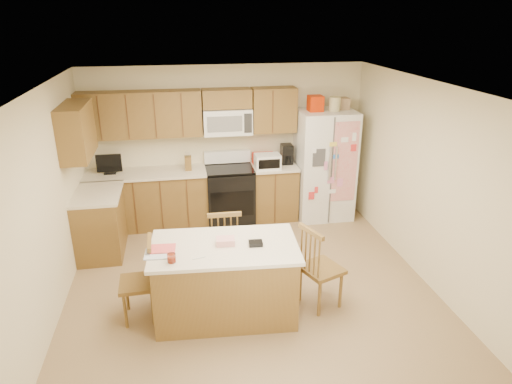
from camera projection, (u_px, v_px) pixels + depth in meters
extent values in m
plane|color=#836E51|center=(249.00, 282.00, 5.89)|extent=(4.50, 4.50, 0.00)
cube|color=beige|center=(226.00, 143.00, 7.49)|extent=(4.50, 0.10, 2.50)
cube|color=beige|center=(296.00, 302.00, 3.37)|extent=(4.50, 0.10, 2.50)
cube|color=beige|center=(49.00, 205.00, 5.07)|extent=(0.10, 4.50, 2.50)
cube|color=beige|center=(423.00, 181.00, 5.80)|extent=(0.10, 4.50, 2.50)
cube|color=white|center=(247.00, 86.00, 4.97)|extent=(4.50, 4.50, 0.04)
cube|color=brown|center=(148.00, 200.00, 7.30)|extent=(1.87, 0.60, 0.88)
cube|color=brown|center=(274.00, 192.00, 7.63)|extent=(0.72, 0.60, 0.88)
cube|color=brown|center=(100.00, 224.00, 6.49)|extent=(0.60, 0.95, 0.88)
cube|color=beige|center=(146.00, 173.00, 7.12)|extent=(1.87, 0.64, 0.04)
cube|color=beige|center=(274.00, 166.00, 7.46)|extent=(0.72, 0.64, 0.04)
cube|color=beige|center=(97.00, 194.00, 6.32)|extent=(0.64, 0.95, 0.04)
cube|color=brown|center=(140.00, 114.00, 6.92)|extent=(1.85, 0.33, 0.70)
cube|color=brown|center=(274.00, 110.00, 7.26)|extent=(0.70, 0.33, 0.70)
cube|color=brown|center=(227.00, 98.00, 7.06)|extent=(0.76, 0.33, 0.29)
cube|color=brown|center=(77.00, 131.00, 5.97)|extent=(0.33, 0.95, 0.70)
cube|color=#4F2F16|center=(99.00, 118.00, 6.67)|extent=(0.02, 0.01, 0.66)
cube|color=#4F2F16|center=(108.00, 211.00, 6.93)|extent=(0.02, 0.01, 0.84)
cube|color=#4F2F16|center=(127.00, 117.00, 6.74)|extent=(0.02, 0.01, 0.66)
cube|color=#4F2F16|center=(135.00, 209.00, 6.99)|extent=(0.02, 0.01, 0.84)
cube|color=#4F2F16|center=(155.00, 116.00, 6.80)|extent=(0.02, 0.01, 0.66)
cube|color=#4F2F16|center=(162.00, 207.00, 7.06)|extent=(0.02, 0.01, 0.84)
cube|color=#4F2F16|center=(182.00, 115.00, 6.87)|extent=(0.01, 0.01, 0.66)
cube|color=#4F2F16|center=(188.00, 205.00, 7.12)|extent=(0.01, 0.01, 0.84)
cube|color=#4F2F16|center=(273.00, 112.00, 7.10)|extent=(0.01, 0.01, 0.66)
cube|color=#4F2F16|center=(275.00, 199.00, 7.35)|extent=(0.01, 0.01, 0.84)
cube|color=white|center=(227.00, 121.00, 7.17)|extent=(0.76, 0.38, 0.40)
cube|color=slate|center=(225.00, 124.00, 6.98)|extent=(0.54, 0.01, 0.24)
cube|color=#262626|center=(248.00, 123.00, 7.04)|extent=(0.12, 0.01, 0.30)
cube|color=brown|center=(188.00, 163.00, 7.19)|extent=(0.10, 0.14, 0.22)
cube|color=black|center=(110.00, 173.00, 7.05)|extent=(0.18, 0.12, 0.02)
cube|color=black|center=(109.00, 163.00, 6.99)|extent=(0.38, 0.03, 0.28)
cube|color=red|center=(264.00, 159.00, 7.47)|extent=(0.35, 0.22, 0.18)
cube|color=white|center=(268.00, 161.00, 7.26)|extent=(0.40, 0.28, 0.23)
cube|color=black|center=(269.00, 164.00, 7.13)|extent=(0.34, 0.01, 0.15)
cube|color=black|center=(287.00, 154.00, 7.48)|extent=(0.18, 0.22, 0.32)
cylinder|color=black|center=(288.00, 159.00, 7.44)|extent=(0.12, 0.12, 0.12)
cube|color=black|center=(230.00, 195.00, 7.50)|extent=(0.76, 0.64, 0.88)
cube|color=black|center=(232.00, 204.00, 7.21)|extent=(0.68, 0.01, 0.42)
cube|color=black|center=(229.00, 169.00, 7.32)|extent=(0.76, 0.64, 0.03)
cube|color=white|center=(227.00, 157.00, 7.52)|extent=(0.76, 0.10, 0.20)
cube|color=white|center=(324.00, 165.00, 7.53)|extent=(0.90, 0.75, 1.80)
cube|color=#4C4C4C|center=(332.00, 172.00, 7.18)|extent=(0.02, 0.01, 1.75)
cube|color=silver|center=(330.00, 164.00, 7.10)|extent=(0.02, 0.03, 0.55)
cube|color=silver|center=(336.00, 163.00, 7.11)|extent=(0.02, 0.03, 0.55)
cube|color=#3F3F44|center=(319.00, 158.00, 7.05)|extent=(0.20, 0.01, 0.28)
cube|color=#D84C59|center=(344.00, 162.00, 7.16)|extent=(0.42, 0.01, 1.30)
cube|color=#C32701|center=(315.00, 103.00, 7.12)|extent=(0.22, 0.22, 0.24)
cylinder|color=#C1B680|center=(335.00, 104.00, 7.13)|extent=(0.18, 0.18, 0.22)
cube|color=#9D7E5C|center=(343.00, 103.00, 7.29)|extent=(0.18, 0.20, 0.18)
cube|color=brown|center=(225.00, 281.00, 5.14)|extent=(1.58, 0.96, 0.84)
cube|color=beige|center=(224.00, 247.00, 4.98)|extent=(1.67, 1.05, 0.04)
cylinder|color=#C32701|center=(172.00, 259.00, 4.63)|extent=(0.08, 0.08, 0.06)
cylinder|color=white|center=(172.00, 258.00, 4.62)|extent=(0.09, 0.09, 0.09)
cube|color=beige|center=(225.00, 241.00, 4.99)|extent=(0.21, 0.16, 0.07)
cube|color=black|center=(256.00, 243.00, 4.97)|extent=(0.16, 0.13, 0.04)
cube|color=white|center=(159.00, 254.00, 4.78)|extent=(0.32, 0.26, 0.01)
cube|color=#D84C4C|center=(163.00, 249.00, 4.86)|extent=(0.27, 0.22, 0.01)
cylinder|color=white|center=(199.00, 258.00, 4.70)|extent=(0.14, 0.04, 0.01)
cube|color=brown|center=(138.00, 283.00, 5.06)|extent=(0.41, 0.43, 0.04)
cylinder|color=brown|center=(127.00, 294.00, 5.27)|extent=(0.04, 0.04, 0.42)
cylinder|color=brown|center=(125.00, 311.00, 4.97)|extent=(0.04, 0.04, 0.42)
cylinder|color=brown|center=(153.00, 291.00, 5.33)|extent=(0.04, 0.04, 0.42)
cylinder|color=brown|center=(153.00, 308.00, 5.02)|extent=(0.04, 0.04, 0.42)
cylinder|color=brown|center=(151.00, 255.00, 5.14)|extent=(0.02, 0.02, 0.47)
cylinder|color=brown|center=(151.00, 258.00, 5.07)|extent=(0.02, 0.02, 0.47)
cylinder|color=brown|center=(151.00, 261.00, 5.00)|extent=(0.02, 0.02, 0.47)
cylinder|color=brown|center=(151.00, 265.00, 4.93)|extent=(0.02, 0.02, 0.47)
cylinder|color=brown|center=(151.00, 268.00, 4.87)|extent=(0.02, 0.02, 0.47)
cube|color=brown|center=(149.00, 242.00, 4.91)|extent=(0.05, 0.40, 0.05)
cube|color=brown|center=(224.00, 246.00, 5.82)|extent=(0.44, 0.42, 0.05)
cylinder|color=brown|center=(237.00, 256.00, 6.08)|extent=(0.04, 0.04, 0.45)
cylinder|color=brown|center=(210.00, 258.00, 6.03)|extent=(0.04, 0.04, 0.45)
cylinder|color=brown|center=(239.00, 268.00, 5.80)|extent=(0.04, 0.04, 0.45)
cylinder|color=brown|center=(212.00, 270.00, 5.74)|extent=(0.04, 0.04, 0.45)
cylinder|color=brown|center=(237.00, 232.00, 5.59)|extent=(0.02, 0.02, 0.50)
cylinder|color=brown|center=(231.00, 233.00, 5.57)|extent=(0.02, 0.02, 0.50)
cylinder|color=brown|center=(225.00, 233.00, 5.56)|extent=(0.02, 0.02, 0.50)
cylinder|color=brown|center=(218.00, 234.00, 5.55)|extent=(0.02, 0.02, 0.50)
cylinder|color=brown|center=(212.00, 234.00, 5.54)|extent=(0.02, 0.02, 0.50)
cube|color=brown|center=(224.00, 215.00, 5.47)|extent=(0.41, 0.05, 0.05)
cube|color=brown|center=(321.00, 269.00, 5.29)|extent=(0.56, 0.57, 0.05)
cylinder|color=brown|center=(341.00, 290.00, 5.31)|extent=(0.04, 0.04, 0.46)
cylinder|color=brown|center=(321.00, 276.00, 5.60)|extent=(0.04, 0.04, 0.46)
cylinder|color=brown|center=(319.00, 299.00, 5.16)|extent=(0.04, 0.04, 0.46)
cylinder|color=brown|center=(300.00, 284.00, 5.44)|extent=(0.04, 0.04, 0.46)
cylinder|color=brown|center=(319.00, 258.00, 4.97)|extent=(0.02, 0.02, 0.51)
cylinder|color=brown|center=(314.00, 255.00, 5.04)|extent=(0.02, 0.02, 0.51)
cylinder|color=brown|center=(310.00, 252.00, 5.10)|extent=(0.02, 0.02, 0.51)
cylinder|color=brown|center=(306.00, 249.00, 5.16)|extent=(0.02, 0.02, 0.51)
cylinder|color=brown|center=(302.00, 246.00, 5.22)|extent=(0.02, 0.02, 0.51)
cube|color=brown|center=(311.00, 232.00, 5.01)|extent=(0.19, 0.41, 0.05)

